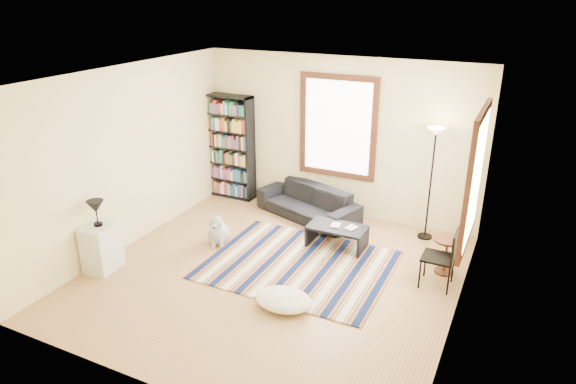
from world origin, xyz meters
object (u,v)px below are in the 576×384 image
at_px(floor_lamp, 430,185).
at_px(dog, 219,228).
at_px(white_cabinet, 102,247).
at_px(bookshelf, 231,147).
at_px(floor_cushion, 283,300).
at_px(side_table, 446,256).
at_px(folding_chair, 438,258).
at_px(sofa, 308,202).
at_px(coffee_table, 337,237).

height_order(floor_lamp, dog, floor_lamp).
xyz_separation_m(white_cabinet, dog, (1.07, 1.42, -0.08)).
bearing_deg(bookshelf, floor_cushion, -48.92).
xyz_separation_m(side_table, dog, (-3.43, -0.64, 0.00)).
height_order(bookshelf, floor_cushion, bookshelf).
bearing_deg(folding_chair, bookshelf, 159.50).
xyz_separation_m(sofa, bookshelf, (-1.74, 0.27, 0.72)).
relative_size(floor_cushion, floor_lamp, 0.41).
height_order(side_table, dog, dog).
bearing_deg(floor_lamp, folding_chair, -72.76).
bearing_deg(floor_lamp, sofa, -177.23).
bearing_deg(dog, sofa, 38.53).
relative_size(floor_cushion, white_cabinet, 1.09).
relative_size(sofa, floor_lamp, 1.03).
relative_size(side_table, white_cabinet, 0.77).
height_order(side_table, white_cabinet, white_cabinet).
xyz_separation_m(coffee_table, folding_chair, (1.63, -0.46, 0.25)).
distance_m(folding_chair, white_cabinet, 4.75).
bearing_deg(side_table, bookshelf, 164.64).
height_order(white_cabinet, dog, white_cabinet).
bearing_deg(coffee_table, dog, -158.26).
bearing_deg(side_table, sofa, 160.41).
bearing_deg(bookshelf, floor_lamp, -2.56).
relative_size(bookshelf, floor_lamp, 1.08).
distance_m(floor_lamp, dog, 3.44).
bearing_deg(floor_cushion, coffee_table, 88.81).
bearing_deg(side_table, white_cabinet, -155.34).
relative_size(sofa, bookshelf, 0.95).
xyz_separation_m(bookshelf, coffee_table, (2.61, -1.12, -0.82)).
height_order(bookshelf, dog, bookshelf).
distance_m(sofa, dog, 1.78).
distance_m(floor_cushion, dog, 2.06).
relative_size(bookshelf, coffee_table, 2.22).
bearing_deg(dog, coffee_table, -0.30).
height_order(sofa, floor_cushion, sofa).
xyz_separation_m(bookshelf, floor_cushion, (2.57, -2.95, -0.90)).
xyz_separation_m(sofa, white_cabinet, (-1.95, -2.97, 0.07)).
distance_m(coffee_table, dog, 1.89).
relative_size(sofa, side_table, 3.53).
distance_m(sofa, coffee_table, 1.23).
bearing_deg(coffee_table, side_table, -1.90).
bearing_deg(floor_cushion, side_table, 45.91).
relative_size(coffee_table, folding_chair, 1.05).
height_order(bookshelf, side_table, bookshelf).
height_order(sofa, floor_lamp, floor_lamp).
relative_size(folding_chair, dog, 1.57).
relative_size(sofa, dog, 3.48).
relative_size(bookshelf, side_table, 3.70).
bearing_deg(white_cabinet, coffee_table, 30.87).
distance_m(sofa, floor_lamp, 2.17).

